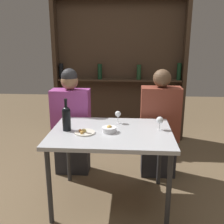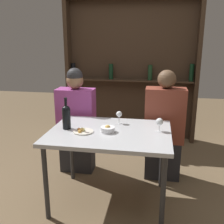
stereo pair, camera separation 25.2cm
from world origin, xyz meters
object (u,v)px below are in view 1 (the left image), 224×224
at_px(food_plate_0, 84,132).
at_px(seated_person_right, 159,128).
at_px(seated_person_left, 71,125).
at_px(wine_glass_0, 118,114).
at_px(wine_bottle, 66,117).
at_px(snack_bowl, 109,129).
at_px(wine_glass_1, 160,121).

bearing_deg(food_plate_0, seated_person_right, 40.89).
bearing_deg(food_plate_0, seated_person_left, 112.36).
bearing_deg(seated_person_right, wine_glass_0, -143.88).
height_order(wine_glass_0, seated_person_right, seated_person_right).
bearing_deg(wine_glass_0, seated_person_right, 36.12).
relative_size(wine_glass_0, seated_person_left, 0.10).
height_order(wine_glass_0, food_plate_0, wine_glass_0).
xyz_separation_m(wine_bottle, seated_person_left, (-0.09, 0.59, -0.27)).
bearing_deg(seated_person_left, wine_bottle, -80.95).
relative_size(wine_glass_0, food_plate_0, 0.68).
relative_size(food_plate_0, seated_person_left, 0.15).
bearing_deg(wine_glass_0, wine_bottle, -151.98).
height_order(snack_bowl, seated_person_left, seated_person_left).
height_order(wine_glass_1, seated_person_right, seated_person_right).
height_order(wine_bottle, snack_bowl, wine_bottle).
height_order(snack_bowl, seated_person_right, seated_person_right).
height_order(food_plate_0, seated_person_right, seated_person_right).
relative_size(food_plate_0, seated_person_right, 0.15).
bearing_deg(wine_glass_1, seated_person_left, 152.31).
height_order(food_plate_0, snack_bowl, snack_bowl).
xyz_separation_m(wine_glass_1, snack_bowl, (-0.47, -0.10, -0.06)).
xyz_separation_m(wine_glass_0, seated_person_right, (0.46, 0.34, -0.25)).
bearing_deg(seated_person_right, wine_glass_1, -97.03).
height_order(wine_glass_0, seated_person_left, seated_person_left).
height_order(wine_bottle, seated_person_left, seated_person_left).
xyz_separation_m(wine_glass_0, snack_bowl, (-0.07, -0.27, -0.06)).
relative_size(wine_glass_0, wine_glass_1, 1.01).
bearing_deg(food_plate_0, snack_bowl, 11.68).
bearing_deg(wine_glass_0, seated_person_left, 148.89).
relative_size(wine_bottle, seated_person_left, 0.24).
distance_m(wine_glass_1, snack_bowl, 0.48).
bearing_deg(wine_glass_0, wine_glass_1, -22.53).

